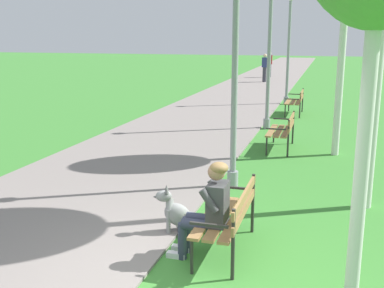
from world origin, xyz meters
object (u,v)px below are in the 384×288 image
park_bench_near (230,214)px  park_bench_far (296,100)px  park_bench_mid (283,129)px  pedestrian_further_distant (270,65)px  person_seated_on_near_bench (209,207)px  lamp_post_far (289,48)px  pedestrian_distant (265,68)px  lamp_post_near (235,75)px  dog_grey (181,216)px  lamp_post_mid (269,52)px

park_bench_near → park_bench_far: bearing=90.0°
park_bench_mid → pedestrian_further_distant: bearing=98.2°
park_bench_mid → park_bench_far: size_ratio=1.00×
person_seated_on_near_bench → lamp_post_far: lamp_post_far is taller
park_bench_near → park_bench_mid: 5.78m
person_seated_on_near_bench → pedestrian_distant: pedestrian_distant is taller
lamp_post_near → park_bench_near: bearing=-79.3°
pedestrian_distant → park_bench_far: bearing=-76.7°
pedestrian_distant → pedestrian_further_distant: size_ratio=1.00×
park_bench_mid → dog_grey: (-0.85, -5.43, -0.25)m
park_bench_mid → person_seated_on_near_bench: 6.05m
lamp_post_near → pedestrian_further_distant: 22.78m
park_bench_near → park_bench_far: size_ratio=1.00×
lamp_post_far → pedestrian_distant: size_ratio=2.60×
dog_grey → lamp_post_far: lamp_post_far is taller
park_bench_mid → pedestrian_distant: bearing=99.4°
person_seated_on_near_bench → park_bench_far: bearing=88.9°
lamp_post_mid → pedestrian_distant: 14.02m
dog_grey → pedestrian_further_distant: bearing=94.5°
park_bench_far → person_seated_on_near_bench: bearing=-91.1°
person_seated_on_near_bench → lamp_post_near: bearing=95.6°
pedestrian_further_distant → park_bench_far: bearing=-79.1°
park_bench_mid → dog_grey: bearing=-98.9°
dog_grey → lamp_post_mid: lamp_post_mid is taller
park_bench_mid → pedestrian_distant: pedestrian_distant is taller
lamp_post_near → lamp_post_far: (-0.06, 10.95, 0.18)m
dog_grey → lamp_post_far: size_ratio=0.19×
lamp_post_mid → pedestrian_distant: size_ratio=2.62×
lamp_post_mid → lamp_post_far: size_ratio=1.01×
park_bench_far → pedestrian_distant: (-2.61, 10.99, 0.33)m
park_bench_far → pedestrian_further_distant: size_ratio=0.91×
lamp_post_far → person_seated_on_near_bench: bearing=-88.6°
dog_grey → lamp_post_near: size_ratio=0.20×
dog_grey → park_bench_mid: bearing=81.1°
park_bench_near → person_seated_on_near_bench: (-0.21, -0.26, 0.17)m
dog_grey → lamp_post_mid: (0.14, 7.91, 1.98)m
park_bench_far → lamp_post_mid: 3.36m
lamp_post_near → pedestrian_further_distant: bearing=95.6°
person_seated_on_near_bench → lamp_post_mid: 8.67m
lamp_post_far → pedestrian_distant: 8.87m
lamp_post_near → pedestrian_further_distant: lamp_post_near is taller
lamp_post_mid → dog_grey: bearing=-91.0°
park_bench_far → pedestrian_further_distant: pedestrian_further_distant is taller
lamp_post_far → dog_grey: bearing=-90.9°
lamp_post_near → dog_grey: bearing=-96.9°
dog_grey → lamp_post_near: (0.27, 2.24, 1.78)m
person_seated_on_near_bench → pedestrian_distant: bearing=96.1°
pedestrian_distant → pedestrian_further_distant: same height
park_bench_mid → dog_grey: 5.50m
park_bench_near → lamp_post_far: 13.66m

